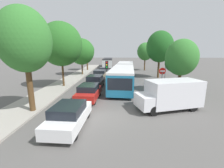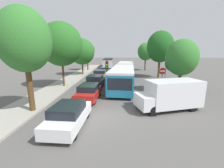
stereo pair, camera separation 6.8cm
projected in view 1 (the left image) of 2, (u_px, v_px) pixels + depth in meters
ground_plane at (107, 116)px, 10.56m from camera, size 200.00×200.00×0.00m
kerb_strip_left at (76, 76)px, 27.40m from camera, size 3.20×44.10×0.14m
articulated_bus at (124, 72)px, 21.83m from camera, size 4.18×17.41×2.56m
city_bus_rear at (108, 62)px, 43.61m from camera, size 2.83×11.44×2.45m
queued_car_white at (69, 115)px, 8.95m from camera, size 1.99×4.26×1.45m
queued_car_red at (89, 92)px, 14.13m from camera, size 2.00×4.29×1.46m
queued_car_black at (95, 81)px, 18.88m from camera, size 2.11×4.53×1.54m
queued_car_tan at (100, 75)px, 24.34m from camera, size 2.09×4.49×1.53m
queued_car_graphite at (104, 71)px, 29.58m from camera, size 1.87×4.01×1.36m
white_van at (171, 94)px, 11.65m from camera, size 5.35×3.26×2.31m
traffic_light at (107, 69)px, 17.55m from camera, size 0.34×0.38×3.40m
no_entry_sign at (162, 77)px, 15.78m from camera, size 0.70×0.08×2.82m
direction_sign_post at (166, 66)px, 19.79m from camera, size 0.38×1.38×3.60m
tree_left_near at (26, 42)px, 10.24m from camera, size 3.59×3.59×7.48m
tree_left_mid at (61, 45)px, 18.26m from camera, size 5.13×5.13×8.01m
tree_left_far at (81, 52)px, 28.01m from camera, size 4.76×4.76×6.87m
tree_left_distant at (87, 50)px, 35.08m from camera, size 3.46×3.46×6.55m
tree_right_near at (180, 58)px, 15.87m from camera, size 3.34×3.34×5.77m
tree_right_mid at (160, 47)px, 25.11m from camera, size 4.46×4.46×7.85m
tree_right_far at (145, 52)px, 35.08m from camera, size 3.74×3.74×6.51m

